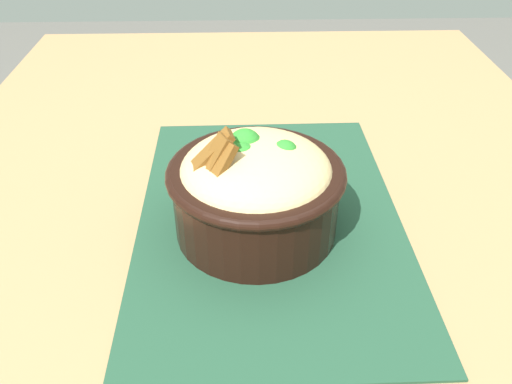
% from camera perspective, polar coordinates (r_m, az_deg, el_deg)
% --- Properties ---
extents(table, '(1.23, 0.90, 0.72)m').
position_cam_1_polar(table, '(0.68, 1.24, -4.90)').
color(table, '#99754C').
rests_on(table, ground_plane).
extents(placemat, '(0.45, 0.30, 0.00)m').
position_cam_1_polar(placemat, '(0.61, 1.59, -2.74)').
color(placemat, '#1E422D').
rests_on(placemat, table).
extents(bowl, '(0.22, 0.22, 0.13)m').
position_cam_1_polar(bowl, '(0.56, -0.03, 0.60)').
color(bowl, black).
rests_on(bowl, placemat).
extents(fork, '(0.03, 0.14, 0.00)m').
position_cam_1_polar(fork, '(0.71, -1.01, 3.64)').
color(fork, silver).
rests_on(fork, placemat).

